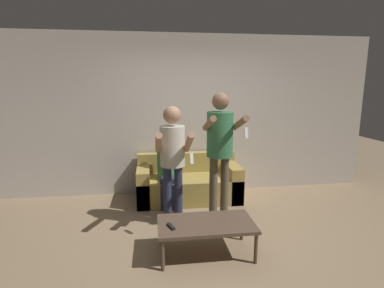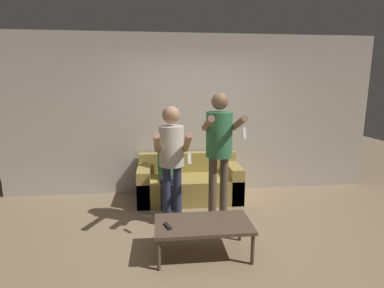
{
  "view_description": "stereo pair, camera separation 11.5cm",
  "coord_description": "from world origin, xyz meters",
  "px_view_note": "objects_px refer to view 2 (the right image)",
  "views": [
    {
      "loc": [
        -0.65,
        -3.22,
        1.86
      ],
      "look_at": [
        -0.08,
        1.01,
        1.02
      ],
      "focal_mm": 28.0,
      "sensor_mm": 36.0,
      "label": 1
    },
    {
      "loc": [
        -0.54,
        -3.24,
        1.86
      ],
      "look_at": [
        -0.08,
        1.01,
        1.02
      ],
      "focal_mm": 28.0,
      "sensor_mm": 36.0,
      "label": 2
    }
  ],
  "objects_px": {
    "remote_on_table": "(168,226)",
    "person_standing_right": "(219,142)",
    "person_seated": "(168,165)",
    "coffee_table": "(203,226)",
    "person_standing_left": "(172,152)",
    "couch": "(189,184)"
  },
  "relations": [
    {
      "from": "remote_on_table",
      "to": "person_seated",
      "type": "bearing_deg",
      "value": 88.4
    },
    {
      "from": "person_standing_right",
      "to": "coffee_table",
      "type": "relative_size",
      "value": 1.67
    },
    {
      "from": "person_seated",
      "to": "coffee_table",
      "type": "relative_size",
      "value": 1.08
    },
    {
      "from": "couch",
      "to": "remote_on_table",
      "type": "distance_m",
      "value": 1.79
    },
    {
      "from": "person_standing_right",
      "to": "coffee_table",
      "type": "xyz_separation_m",
      "value": [
        -0.32,
        -0.78,
        -0.78
      ]
    },
    {
      "from": "couch",
      "to": "remote_on_table",
      "type": "relative_size",
      "value": 10.79
    },
    {
      "from": "person_standing_right",
      "to": "person_seated",
      "type": "relative_size",
      "value": 1.54
    },
    {
      "from": "person_standing_left",
      "to": "person_seated",
      "type": "xyz_separation_m",
      "value": [
        -0.04,
        0.77,
        -0.37
      ]
    },
    {
      "from": "person_standing_left",
      "to": "coffee_table",
      "type": "relative_size",
      "value": 1.51
    },
    {
      "from": "person_standing_right",
      "to": "remote_on_table",
      "type": "distance_m",
      "value": 1.32
    },
    {
      "from": "couch",
      "to": "person_seated",
      "type": "relative_size",
      "value": 1.44
    },
    {
      "from": "coffee_table",
      "to": "remote_on_table",
      "type": "relative_size",
      "value": 6.91
    },
    {
      "from": "person_standing_left",
      "to": "person_standing_right",
      "type": "distance_m",
      "value": 0.64
    },
    {
      "from": "person_standing_left",
      "to": "couch",
      "type": "bearing_deg",
      "value": 70.91
    },
    {
      "from": "person_standing_left",
      "to": "person_standing_right",
      "type": "bearing_deg",
      "value": 0.57
    },
    {
      "from": "person_standing_left",
      "to": "coffee_table",
      "type": "bearing_deg",
      "value": -68.33
    },
    {
      "from": "coffee_table",
      "to": "remote_on_table",
      "type": "xyz_separation_m",
      "value": [
        -0.39,
        -0.07,
        0.05
      ]
    },
    {
      "from": "remote_on_table",
      "to": "person_standing_right",
      "type": "bearing_deg",
      "value": 49.85
    },
    {
      "from": "person_seated",
      "to": "person_standing_right",
      "type": "bearing_deg",
      "value": -48.87
    },
    {
      "from": "person_standing_right",
      "to": "remote_on_table",
      "type": "bearing_deg",
      "value": -130.15
    },
    {
      "from": "coffee_table",
      "to": "remote_on_table",
      "type": "height_order",
      "value": "remote_on_table"
    },
    {
      "from": "person_standing_right",
      "to": "remote_on_table",
      "type": "xyz_separation_m",
      "value": [
        -0.71,
        -0.84,
        -0.73
      ]
    }
  ]
}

